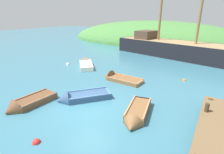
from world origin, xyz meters
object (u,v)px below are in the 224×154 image
(rowboat_near_dock, at_px, (118,79))
(rowboat_center, at_px, (80,98))
(sailing_ship, at_px, (172,50))
(rowboat_far, at_px, (86,64))
(rowboat_outer_right, at_px, (136,115))
(buoy_red, at_px, (37,143))
(rowboat_outer_left, at_px, (27,104))
(buoy_orange, at_px, (184,81))
(buoy_white, at_px, (68,65))

(rowboat_near_dock, xyz_separation_m, rowboat_center, (-0.23, -4.37, 0.04))
(sailing_ship, xyz_separation_m, rowboat_center, (-1.68, -16.00, -0.60))
(rowboat_far, bearing_deg, rowboat_center, 173.81)
(rowboat_outer_right, height_order, buoy_red, rowboat_outer_right)
(sailing_ship, height_order, rowboat_near_dock, sailing_ship)
(rowboat_outer_left, relative_size, buoy_orange, 10.94)
(buoy_red, bearing_deg, buoy_white, 129.06)
(rowboat_center, height_order, buoy_red, rowboat_center)
(rowboat_center, xyz_separation_m, buoy_orange, (4.97, 7.08, -0.12))
(rowboat_outer_right, bearing_deg, rowboat_center, -101.61)
(rowboat_near_dock, distance_m, buoy_white, 7.10)
(rowboat_outer_right, xyz_separation_m, rowboat_outer_left, (-5.96, -2.28, -0.02))
(rowboat_near_dock, bearing_deg, rowboat_outer_right, 133.65)
(sailing_ship, height_order, buoy_white, sailing_ship)
(rowboat_far, bearing_deg, buoy_white, 64.86)
(rowboat_far, relative_size, rowboat_outer_left, 1.18)
(rowboat_far, distance_m, rowboat_outer_left, 8.99)
(buoy_white, bearing_deg, rowboat_near_dock, -10.50)
(rowboat_center, bearing_deg, rowboat_near_dock, -142.71)
(sailing_ship, xyz_separation_m, rowboat_outer_right, (2.19, -16.00, -0.58))
(rowboat_near_dock, bearing_deg, rowboat_center, 90.81)
(rowboat_outer_right, height_order, rowboat_outer_left, rowboat_outer_left)
(sailing_ship, xyz_separation_m, buoy_white, (-8.42, -10.34, -0.72))
(rowboat_outer_right, relative_size, buoy_white, 7.92)
(rowboat_outer_right, height_order, buoy_white, rowboat_outer_right)
(rowboat_far, bearing_deg, rowboat_near_dock, -154.49)
(rowboat_center, bearing_deg, rowboat_outer_right, 130.40)
(rowboat_outer_right, xyz_separation_m, rowboat_center, (-3.87, -0.01, -0.02))
(sailing_ship, xyz_separation_m, rowboat_near_dock, (-1.44, -11.63, -0.64))
(buoy_orange, height_order, buoy_white, buoy_white)
(buoy_red, bearing_deg, rowboat_near_dock, 95.96)
(buoy_red, xyz_separation_m, buoy_white, (-7.85, 9.68, 0.00))
(rowboat_center, bearing_deg, rowboat_outer_left, -2.30)
(rowboat_center, relative_size, rowboat_outer_left, 1.08)
(sailing_ship, bearing_deg, buoy_orange, -56.35)
(rowboat_near_dock, relative_size, buoy_red, 10.23)
(rowboat_outer_left, bearing_deg, rowboat_far, -159.46)
(buoy_orange, bearing_deg, rowboat_outer_right, -98.80)
(buoy_orange, relative_size, buoy_red, 0.81)
(buoy_orange, xyz_separation_m, buoy_red, (-3.86, -11.10, 0.00))
(rowboat_near_dock, xyz_separation_m, buoy_white, (-6.98, 1.29, -0.08))
(rowboat_outer_right, distance_m, buoy_white, 12.03)
(rowboat_outer_right, height_order, rowboat_far, rowboat_far)
(rowboat_outer_right, xyz_separation_m, rowboat_near_dock, (-3.64, 4.37, -0.06))
(rowboat_center, height_order, rowboat_outer_left, rowboat_center)
(rowboat_outer_right, bearing_deg, buoy_white, -129.74)
(buoy_orange, bearing_deg, rowboat_outer_left, -127.03)
(buoy_white, bearing_deg, buoy_orange, 6.90)
(buoy_white, bearing_deg, sailing_ship, 50.83)
(sailing_ship, xyz_separation_m, rowboat_far, (-6.45, -9.69, -0.58))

